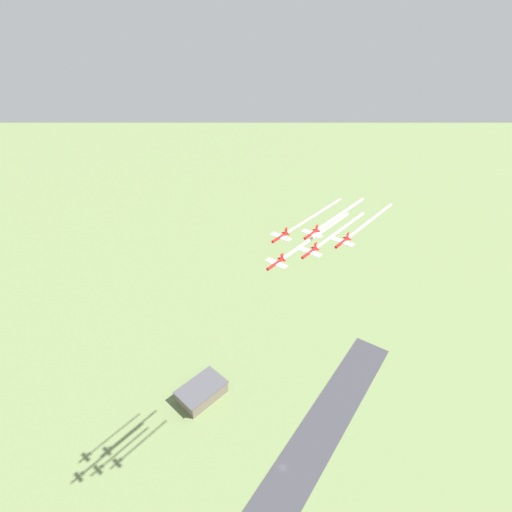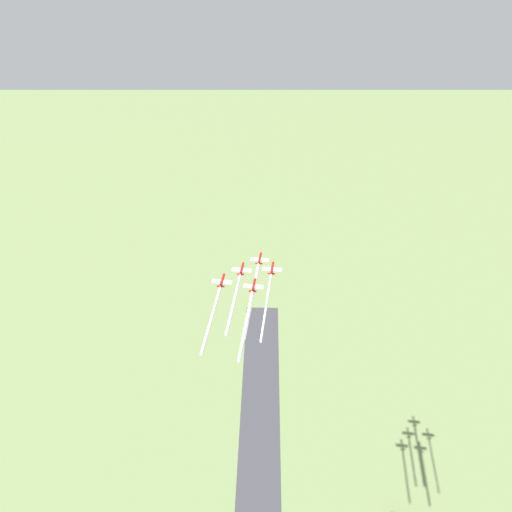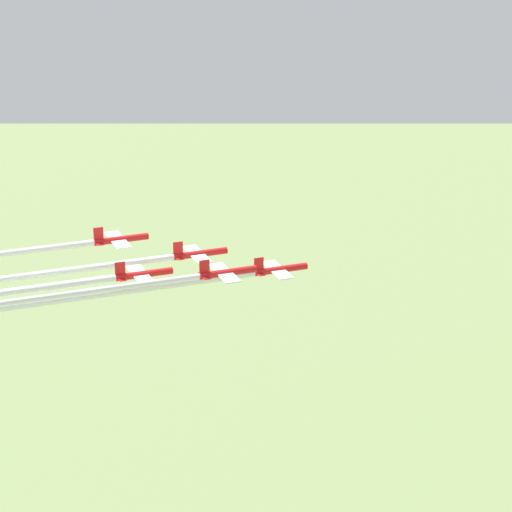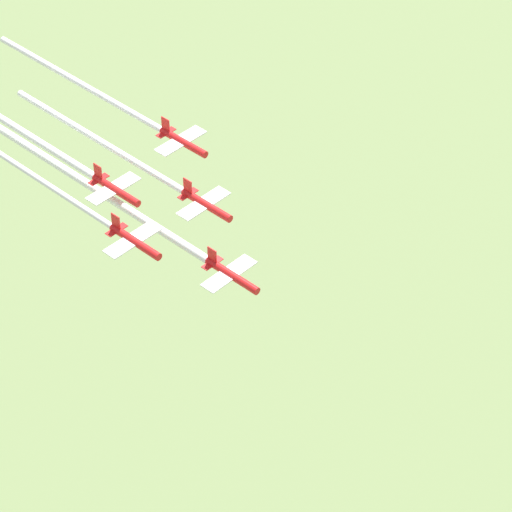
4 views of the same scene
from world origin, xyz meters
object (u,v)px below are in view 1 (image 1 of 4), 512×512
Objects in this scene: hangar at (202,392)px; jet_0 at (276,263)px; jet_2 at (280,237)px; jet_3 at (343,242)px; jet_4 at (312,234)px; jet_1 at (310,252)px.

hangar is 196.50m from jet_0.
hangar is 194.91m from jet_2.
jet_4 is at bearing 0.00° from jet_3.
jet_2 reaches higher than jet_4.
jet_1 is 12.73m from jet_4.
jet_0 is 25.67m from jet_3.
jet_1 is at bearing -180.00° from jet_2.
jet_1 is at bearing 80.46° from hangar.
jet_0 reaches higher than hangar.
jet_2 is at bearing -59.53° from jet_0.
jet_3 reaches higher than jet_2.
jet_1 is 1.00× the size of jet_3.
jet_1 is at bearing -120.47° from jet_0.
hangar is at bearing -15.56° from jet_2.
jet_0 is 1.00× the size of jet_4.
jet_2 is 1.00× the size of jet_4.
jet_1 is 1.00× the size of jet_4.
jet_0 is at bearing 59.53° from jet_1.
jet_1 is at bearing 59.53° from jet_3.
hangar is 4.02× the size of jet_4.
jet_4 is (-10.48, -7.20, 0.39)m from jet_1.
jet_0 is 12.85m from jet_1.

